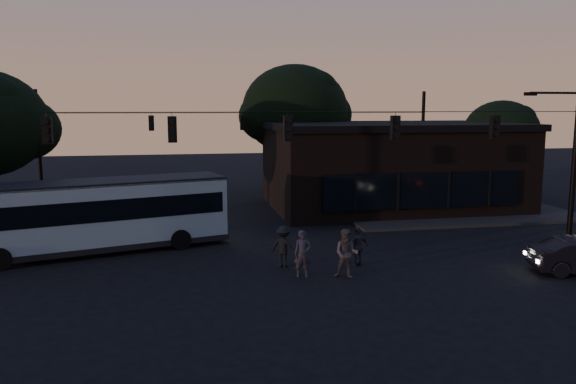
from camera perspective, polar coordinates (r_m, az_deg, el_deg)
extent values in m
plane|color=black|center=(19.54, 2.28, -10.49)|extent=(120.00, 120.00, 0.00)
cube|color=black|center=(36.42, 15.73, -1.68)|extent=(14.00, 10.00, 0.15)
cube|color=black|center=(36.67, 10.29, 2.40)|extent=(15.00, 10.00, 5.00)
cube|color=black|center=(36.48, 10.40, 6.62)|extent=(15.40, 10.40, 0.40)
cube|color=black|center=(32.08, 13.56, 0.16)|extent=(11.50, 0.18, 2.00)
cylinder|color=black|center=(41.04, 0.68, 2.49)|extent=(0.44, 0.44, 4.00)
ellipsoid|color=black|center=(40.80, 0.69, 8.36)|extent=(7.60, 7.60, 6.46)
cylinder|color=black|center=(42.58, 20.63, 1.48)|extent=(0.44, 0.44, 3.00)
ellipsoid|color=black|center=(42.33, 20.85, 5.71)|extent=(5.20, 5.20, 4.42)
cylinder|color=black|center=(28.06, 27.07, 2.28)|extent=(0.24, 0.24, 7.50)
cylinder|color=black|center=(22.37, 0.00, 8.13)|extent=(26.00, 0.03, 0.03)
cube|color=black|center=(22.48, -23.27, 5.78)|extent=(0.34, 0.30, 1.00)
cube|color=black|center=(21.97, -11.67, 6.25)|extent=(0.34, 0.30, 1.00)
cube|color=black|center=(22.38, 0.00, 6.47)|extent=(0.34, 0.30, 1.00)
cube|color=black|center=(23.66, 10.83, 6.43)|extent=(0.34, 0.30, 1.00)
cube|color=black|center=(25.67, 20.25, 6.22)|extent=(0.34, 0.30, 1.00)
cylinder|color=black|center=(39.04, -23.97, 4.01)|extent=(0.24, 0.24, 7.50)
cylinder|color=black|center=(41.79, 13.48, 4.77)|extent=(0.24, 0.24, 7.50)
cylinder|color=black|center=(38.20, -4.64, 8.02)|extent=(26.00, 0.03, 0.03)
cube|color=black|center=(38.01, -13.71, 6.82)|extent=(0.34, 0.30, 1.00)
cube|color=black|center=(38.21, -4.62, 7.04)|extent=(0.34, 0.30, 1.00)
cube|color=black|center=(39.34, 4.16, 7.09)|extent=(0.34, 0.30, 1.00)
cube|color=gray|center=(26.17, -18.83, -1.97)|extent=(11.53, 5.55, 2.66)
cube|color=black|center=(26.13, -18.86, -1.41)|extent=(11.11, 5.47, 0.92)
cube|color=black|center=(25.97, -18.97, 0.92)|extent=(11.53, 5.55, 0.15)
cube|color=black|center=(26.46, -18.68, -5.02)|extent=(11.65, 5.64, 0.26)
cylinder|color=black|center=(25.89, -10.83, -4.78)|extent=(0.96, 0.50, 0.92)
cylinder|color=black|center=(28.30, -12.28, -3.67)|extent=(0.96, 0.50, 0.92)
imported|color=#23212A|center=(21.37, 1.50, -6.28)|extent=(0.69, 0.49, 1.79)
imported|color=#3D3738|center=(21.32, 5.96, -6.24)|extent=(1.12, 1.01, 1.88)
imported|color=#24232A|center=(22.96, 7.13, -5.53)|extent=(1.01, 0.62, 1.61)
imported|color=black|center=(22.64, -0.43, -5.55)|extent=(1.26, 1.16, 1.70)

